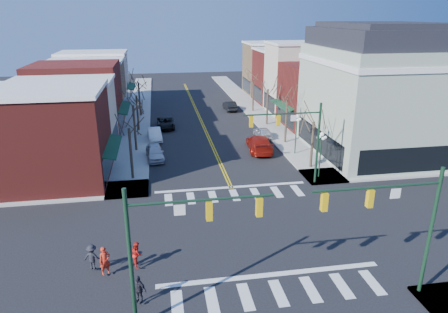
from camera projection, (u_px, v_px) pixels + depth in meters
name	position (u px, v px, depth m)	size (l,w,h in m)	color
ground	(252.00, 234.00, 27.06)	(160.00, 160.00, 0.00)	black
sidewalk_left	(134.00, 148.00, 44.24)	(3.50, 70.00, 0.15)	#9E9B93
sidewalk_right	(285.00, 140.00, 46.97)	(3.50, 70.00, 0.15)	#9E9B93
bldg_left_brick_a	(45.00, 138.00, 34.21)	(10.00, 8.50, 8.00)	maroon
bldg_left_stucco_a	(65.00, 119.00, 41.49)	(10.00, 7.00, 7.50)	beige
bldg_left_brick_b	(77.00, 99.00, 48.75)	(10.00, 9.00, 8.50)	maroon
bldg_left_tan	(88.00, 90.00, 56.53)	(10.00, 7.50, 7.80)	olive
bldg_left_stucco_b	(95.00, 80.00, 63.66)	(10.00, 8.00, 8.20)	beige
bldg_right_brick_a	(323.00, 96.00, 52.04)	(10.00, 8.50, 8.00)	maroon
bldg_right_stucco	(303.00, 79.00, 58.90)	(10.00, 7.00, 10.00)	beige
bldg_right_brick_b	(287.00, 77.00, 66.11)	(10.00, 8.00, 8.50)	maroon
bldg_right_tan	(273.00, 69.00, 73.46)	(10.00, 8.00, 9.00)	olive
victorian_corner	(378.00, 91.00, 40.85)	(12.25, 14.25, 13.30)	#9EAD96
traffic_mast_near_left	(171.00, 237.00, 17.74)	(6.60, 0.28, 7.20)	#14331E
traffic_mast_near_right	(400.00, 217.00, 19.46)	(6.60, 0.28, 7.20)	#14331E
traffic_mast_far_right	(298.00, 133.00, 33.21)	(6.60, 0.28, 7.20)	#14331E
lamppost_corner	(321.00, 147.00, 35.23)	(0.36, 0.36, 4.33)	#14331E
lamppost_midblock	(296.00, 128.00, 41.27)	(0.36, 0.36, 4.33)	#14331E
tree_left_a	(131.00, 154.00, 35.16)	(0.24, 0.24, 4.76)	#382B21
tree_left_b	(135.00, 129.00, 42.55)	(0.24, 0.24, 5.04)	#382B21
tree_left_c	(138.00, 114.00, 50.06)	(0.24, 0.24, 4.55)	#382B21
tree_left_d	(140.00, 99.00, 57.43)	(0.24, 0.24, 4.90)	#382B21
tree_right_a	(312.00, 145.00, 37.80)	(0.24, 0.24, 4.62)	#382B21
tree_right_b	(286.00, 121.00, 45.14)	(0.24, 0.24, 5.18)	#382B21
tree_right_c	(267.00, 108.00, 52.63)	(0.24, 0.24, 4.83)	#382B21
tree_right_d	(253.00, 96.00, 60.03)	(0.24, 0.24, 4.97)	#382B21
car_left_near	(155.00, 152.00, 40.71)	(1.73, 4.29, 1.46)	silver
car_left_mid	(155.00, 134.00, 47.01)	(1.46, 4.18, 1.38)	white
car_left_far	(166.00, 123.00, 51.98)	(2.21, 4.78, 1.33)	black
car_right_near	(260.00, 143.00, 43.14)	(2.39, 5.87, 1.70)	maroon
car_right_mid	(263.00, 132.00, 47.84)	(1.56, 3.88, 1.32)	silver
car_right_far	(230.00, 106.00, 61.50)	(1.52, 4.36, 1.44)	black
pedestrian_red_a	(105.00, 261.00, 22.36)	(0.62, 0.41, 1.71)	red
pedestrian_red_b	(137.00, 254.00, 23.14)	(0.75, 0.59, 1.55)	red
pedestrian_dark_a	(138.00, 289.00, 20.19)	(0.91, 0.38, 1.56)	black
pedestrian_dark_b	(92.00, 257.00, 22.82)	(1.01, 0.58, 1.57)	black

